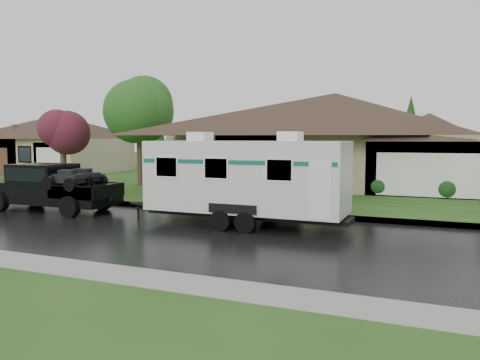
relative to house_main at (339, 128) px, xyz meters
name	(u,v)px	position (x,y,z in m)	size (l,w,h in m)	color
ground	(203,221)	(-2.29, -13.84, -3.59)	(140.00, 140.00, 0.00)	#284A17
road	(175,231)	(-2.29, -15.84, -3.59)	(140.00, 8.00, 0.01)	black
curb	(228,210)	(-2.29, -11.59, -3.52)	(140.00, 0.50, 0.15)	gray
lawn	(307,183)	(-2.29, 1.16, -3.52)	(140.00, 26.00, 0.15)	#284A17
house_main	(339,128)	(0.00, 0.00, 0.00)	(19.44, 10.80, 6.90)	gray
house_far	(58,138)	(-24.07, 2.02, -0.62)	(10.80, 8.64, 5.80)	tan
tree_left_green	(140,110)	(-11.11, -4.85, 1.13)	(3.98, 3.98, 6.59)	#382B1E
tree_red	(62,131)	(-15.09, -7.03, -0.17)	(2.85, 2.85, 4.72)	#382B1E
shrub_row	(317,183)	(-0.29, -4.54, -2.94)	(13.60, 1.00, 1.00)	#143814
pickup_truck	(49,186)	(-9.33, -14.03, -2.55)	(5.82, 2.21, 1.94)	black
travel_trailer	(246,176)	(-0.52, -14.03, -1.88)	(7.18, 2.52, 3.22)	silver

